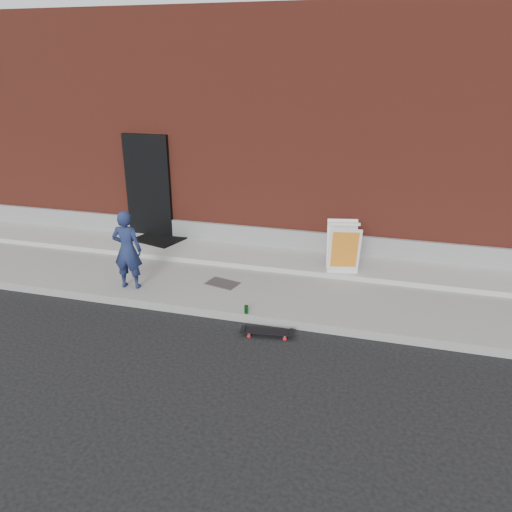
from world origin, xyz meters
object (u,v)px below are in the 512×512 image
(skateboard, at_px, (267,332))
(pizza_sign, at_px, (343,248))
(child, at_px, (127,250))
(soda_can, at_px, (246,310))

(skateboard, bearing_deg, pizza_sign, 69.02)
(child, bearing_deg, skateboard, 157.94)
(skateboard, height_order, soda_can, soda_can)
(skateboard, distance_m, soda_can, 0.59)
(skateboard, relative_size, pizza_sign, 0.86)
(child, height_order, skateboard, child)
(skateboard, distance_m, pizza_sign, 2.53)
(soda_can, bearing_deg, child, 169.78)
(skateboard, bearing_deg, soda_can, 141.32)
(skateboard, xyz_separation_m, soda_can, (-0.45, 0.36, 0.14))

